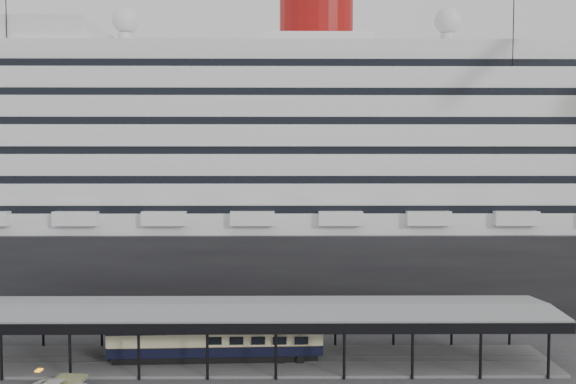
% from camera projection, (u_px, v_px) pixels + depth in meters
% --- Properties ---
extents(ground, '(200.00, 200.00, 0.00)m').
position_uv_depth(ground, '(241.00, 384.00, 46.48)').
color(ground, '#3A3A3C').
rests_on(ground, ground).
extents(cruise_ship, '(130.00, 30.00, 43.90)m').
position_uv_depth(cruise_ship, '(258.00, 162.00, 77.48)').
color(cruise_ship, black).
rests_on(cruise_ship, ground).
extents(platform_canopy, '(56.00, 9.18, 5.30)m').
position_uv_depth(platform_canopy, '(245.00, 337.00, 51.35)').
color(platform_canopy, slate).
rests_on(platform_canopy, ground).
extents(pullman_carriage, '(19.44, 3.24, 19.01)m').
position_uv_depth(pullman_carriage, '(216.00, 337.00, 51.33)').
color(pullman_carriage, black).
rests_on(pullman_carriage, ground).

